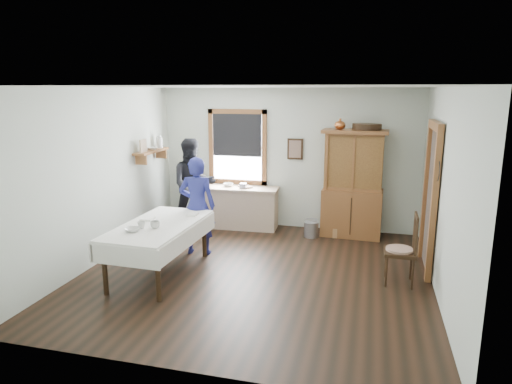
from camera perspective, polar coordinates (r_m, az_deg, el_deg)
room at (r=6.46m, az=-0.06°, el=0.97°), size 5.01×5.01×2.70m
window at (r=9.03m, az=-2.34°, el=6.08°), size 1.18×0.07×1.48m
doorway at (r=7.19m, az=21.05°, el=-0.21°), size 0.09×1.14×2.22m
wall_shelf at (r=8.69m, az=-12.84°, el=5.18°), size 0.24×1.00×0.44m
framed_picture at (r=8.77m, az=4.90°, el=5.37°), size 0.30×0.04×0.40m
rug_beater at (r=6.55m, az=21.91°, el=3.50°), size 0.01×0.27×0.27m
work_counter at (r=8.93m, az=-1.77°, el=-1.95°), size 1.43×0.60×0.81m
china_hutch at (r=8.47m, az=12.01°, el=0.98°), size 1.18×0.60×1.96m
dining_table at (r=6.87m, az=-11.97°, el=-6.98°), size 1.07×1.94×0.76m
spindle_chair at (r=6.67m, az=17.59°, el=-6.77°), size 0.47×0.47×1.02m
pail at (r=8.49m, az=6.91°, el=-4.67°), size 0.34×0.34×0.28m
wicker_basket at (r=8.59m, az=10.56°, el=-4.96°), size 0.32×0.24×0.18m
woman_blue at (r=7.51m, az=-7.34°, el=-2.18°), size 0.59×0.43×1.50m
figure_dark at (r=8.77m, az=-7.81°, el=0.45°), size 1.00×0.93×1.64m
table_cup_a at (r=6.55m, az=-12.50°, el=-4.01°), size 0.13×0.13×0.10m
table_cup_b at (r=6.58m, az=-14.14°, el=-4.03°), size 0.11×0.11×0.10m
table_bowl at (r=6.48m, az=-15.16°, el=-4.55°), size 0.25×0.25×0.06m
counter_book at (r=8.79m, az=-1.95°, el=0.60°), size 0.28×0.28×0.02m
counter_bowl at (r=8.93m, az=-3.50°, el=0.89°), size 0.22×0.22×0.06m
shelf_bowl at (r=8.70m, az=-12.81°, el=5.35°), size 0.22×0.22×0.05m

